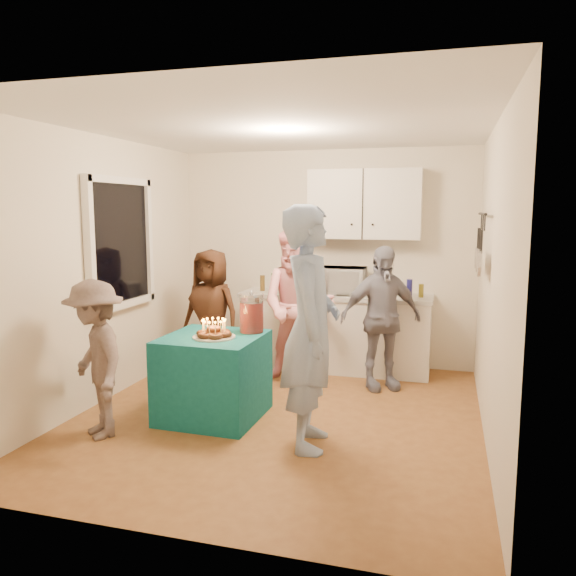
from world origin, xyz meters
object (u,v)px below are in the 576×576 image
(counter, at_px, (335,333))
(punch_jar, at_px, (251,314))
(woman_back_right, at_px, (381,318))
(child_near_left, at_px, (96,359))
(woman_back_center, at_px, (298,307))
(microwave, at_px, (341,281))
(man_birthday, at_px, (311,328))
(party_table, at_px, (213,377))
(woman_back_left, at_px, (211,314))

(counter, xyz_separation_m, punch_jar, (-0.48, -1.61, 0.50))
(woman_back_right, relative_size, child_near_left, 1.15)
(woman_back_center, xyz_separation_m, child_near_left, (-1.24, -1.86, -0.18))
(microwave, relative_size, punch_jar, 1.66)
(counter, distance_m, man_birthday, 2.29)
(punch_jar, height_order, woman_back_right, woman_back_right)
(microwave, relative_size, man_birthday, 0.29)
(counter, height_order, child_near_left, child_near_left)
(counter, distance_m, punch_jar, 1.75)
(man_birthday, distance_m, child_near_left, 1.81)
(party_table, relative_size, woman_back_right, 0.56)
(woman_back_right, bearing_deg, microwave, 102.98)
(man_birthday, height_order, child_near_left, man_birthday)
(woman_back_left, bearing_deg, counter, 37.53)
(woman_back_left, bearing_deg, woman_back_center, 11.41)
(woman_back_left, bearing_deg, punch_jar, -39.56)
(counter, xyz_separation_m, man_birthday, (0.23, -2.21, 0.54))
(woman_back_left, bearing_deg, woman_back_right, 12.28)
(counter, height_order, microwave, microwave)
(woman_back_left, xyz_separation_m, woman_back_center, (1.00, 0.04, 0.12))
(party_table, bearing_deg, counter, 67.58)
(man_birthday, bearing_deg, woman_back_left, 34.94)
(counter, bearing_deg, woman_back_left, -151.61)
(party_table, bearing_deg, woman_back_left, 114.09)
(microwave, distance_m, man_birthday, 2.22)
(party_table, relative_size, punch_jar, 2.50)
(microwave, distance_m, child_near_left, 3.01)
(punch_jar, xyz_separation_m, woman_back_left, (-0.81, 0.92, -0.20))
(party_table, bearing_deg, woman_back_center, 68.28)
(woman_back_center, distance_m, child_near_left, 2.25)
(counter, distance_m, microwave, 0.64)
(woman_back_center, bearing_deg, woman_back_left, -179.02)
(counter, distance_m, woman_back_left, 1.49)
(counter, relative_size, child_near_left, 1.66)
(party_table, xyz_separation_m, punch_jar, (0.29, 0.24, 0.55))
(microwave, height_order, party_table, microwave)
(punch_jar, bearing_deg, woman_back_left, 131.31)
(punch_jar, distance_m, man_birthday, 0.93)
(woman_back_right, bearing_deg, man_birthday, -132.03)
(woman_back_left, bearing_deg, microwave, 36.35)
(man_birthday, bearing_deg, counter, -3.99)
(counter, bearing_deg, woman_back_right, -44.53)
(microwave, distance_m, woman_back_center, 0.77)
(woman_back_left, height_order, woman_back_center, woman_back_center)
(party_table, height_order, woman_back_center, woman_back_center)
(counter, bearing_deg, party_table, -112.42)
(child_near_left, bearing_deg, party_table, 82.22)
(microwave, relative_size, woman_back_left, 0.39)
(party_table, relative_size, woman_back_left, 0.58)
(punch_jar, distance_m, woman_back_left, 1.24)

